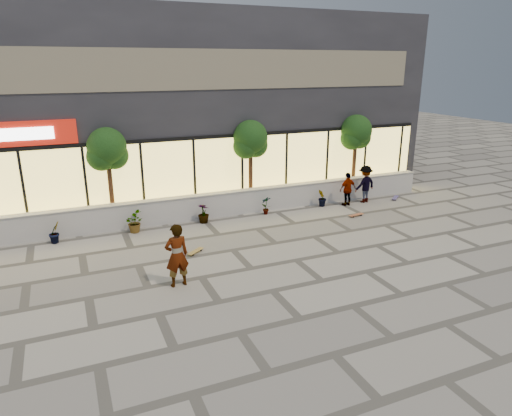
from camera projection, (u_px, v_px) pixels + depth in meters
name	position (u px, v px, depth m)	size (l,w,h in m)	color
ground	(273.00, 291.00, 13.09)	(80.00, 80.00, 0.00)	#A7A191
planter_wall	(202.00, 206.00, 19.06)	(22.00, 0.42, 1.04)	silver
retail_building	(168.00, 105.00, 22.74)	(24.00, 9.17, 8.50)	#27272C
shrub_b	(55.00, 232.00, 16.49)	(0.45, 0.36, 0.81)	black
shrub_c	(134.00, 222.00, 17.53)	(0.73, 0.63, 0.81)	black
shrub_d	(204.00, 213.00, 18.58)	(0.45, 0.45, 0.81)	black
shrub_e	(266.00, 205.00, 19.63)	(0.43, 0.29, 0.81)	black
shrub_f	(322.00, 198.00, 20.68)	(0.45, 0.36, 0.81)	black
tree_midwest	(107.00, 151.00, 17.62)	(1.60, 1.50, 3.92)	#4A2C1A
tree_mideast	(250.00, 141.00, 19.87)	(1.60, 1.50, 3.92)	#4A2C1A
tree_east	(356.00, 134.00, 21.93)	(1.60, 1.50, 3.92)	#4A2C1A
skater_center	(177.00, 255.00, 13.13)	(0.70, 0.46, 1.91)	silver
skater_right_near	(348.00, 189.00, 20.74)	(0.90, 0.38, 1.54)	white
skater_right_far	(365.00, 184.00, 21.22)	(1.13, 0.65, 1.74)	maroon
skateboard_center	(196.00, 251.00, 15.67)	(0.70, 0.60, 0.09)	olive
skateboard_right_near	(356.00, 215.00, 19.44)	(0.75, 0.29, 0.09)	#9D5533
skateboard_right_far	(395.00, 198.00, 21.91)	(0.70, 0.63, 0.09)	#51447D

